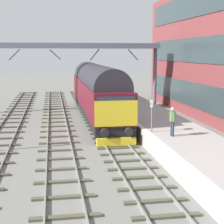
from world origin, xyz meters
name	(u,v)px	position (x,y,z in m)	size (l,w,h in m)	color
ground_plane	(111,138)	(0.00, 0.00, 0.00)	(140.00, 140.00, 0.00)	slate
track_main	(111,137)	(0.00, 0.00, 0.05)	(2.50, 60.00, 0.15)	slate
track_adjacent_west	(59,139)	(-3.47, 0.00, 0.06)	(2.50, 60.00, 0.15)	slate
track_adjacent_far_west	(1,142)	(-7.12, 0.00, 0.06)	(2.50, 60.00, 0.15)	slate
station_platform	(163,129)	(3.60, 0.00, 0.50)	(4.00, 44.00, 1.01)	#A29A96
diesel_locomotive	(97,90)	(0.00, 7.65, 2.49)	(2.74, 19.80, 4.68)	black
platform_number_sign	(152,111)	(1.97, -2.93, 2.25)	(0.10, 0.44, 1.87)	slate
waiting_passenger	(172,119)	(2.85, -4.13, 1.99)	(0.38, 0.51, 1.64)	#2B323D
overhead_footbridge	(75,49)	(-1.51, 12.14, 6.03)	(16.42, 2.00, 6.57)	slate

